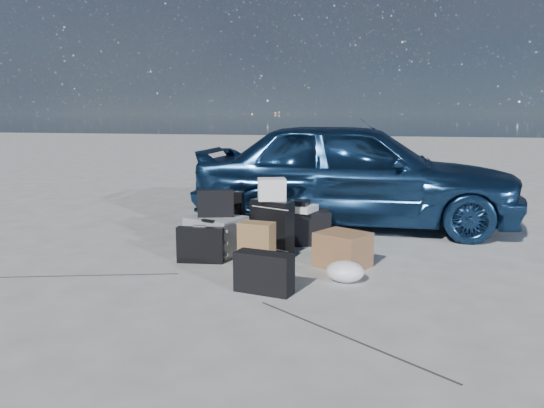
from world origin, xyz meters
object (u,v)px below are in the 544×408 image
at_px(car, 355,173).
at_px(pelican_case, 216,235).
at_px(suitcase_left, 223,218).
at_px(cardboard_box, 343,250).
at_px(briefcase, 200,245).
at_px(suitcase_right, 272,227).
at_px(duffel_bag, 295,227).

distance_m(car, pelican_case, 2.12).
distance_m(suitcase_left, cardboard_box, 1.44).
xyz_separation_m(pelican_case, briefcase, (-0.03, -0.36, -0.02)).
height_order(briefcase, suitcase_left, suitcase_left).
bearing_deg(suitcase_left, pelican_case, -86.50).
relative_size(briefcase, cardboard_box, 1.02).
bearing_deg(car, pelican_case, 141.90).
relative_size(suitcase_left, cardboard_box, 1.34).
bearing_deg(suitcase_right, duffel_bag, 92.38).
xyz_separation_m(pelican_case, cardboard_box, (1.28, -0.17, -0.03)).
distance_m(pelican_case, suitcase_left, 0.38).
height_order(pelican_case, cardboard_box, pelican_case).
height_order(car, duffel_bag, car).
xyz_separation_m(car, duffel_bag, (-0.52, -1.10, -0.48)).
xyz_separation_m(suitcase_left, cardboard_box, (1.33, -0.54, -0.13)).
height_order(briefcase, cardboard_box, briefcase).
height_order(suitcase_left, suitcase_right, suitcase_left).
height_order(pelican_case, suitcase_right, suitcase_right).
height_order(car, pelican_case, car).
distance_m(pelican_case, duffel_bag, 0.90).
relative_size(car, suitcase_right, 7.29).
bearing_deg(car, suitcase_left, 133.72).
height_order(car, suitcase_right, car).
xyz_separation_m(suitcase_left, duffel_bag, (0.74, 0.21, -0.11)).
bearing_deg(cardboard_box, pelican_case, 172.35).
xyz_separation_m(car, cardboard_box, (0.07, -1.85, -0.50)).
relative_size(duffel_bag, cardboard_box, 1.68).
bearing_deg(duffel_bag, suitcase_right, -130.56).
bearing_deg(briefcase, suitcase_left, 83.61).
xyz_separation_m(briefcase, suitcase_left, (-0.02, 0.73, 0.12)).
height_order(car, briefcase, car).
bearing_deg(suitcase_left, suitcase_right, -23.74).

